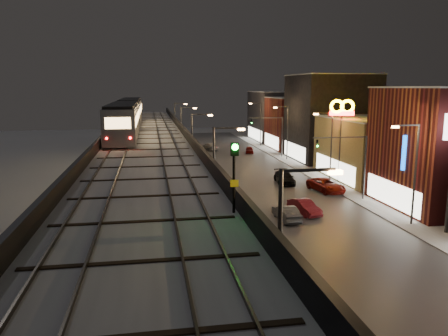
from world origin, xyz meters
TOP-DOWN VIEW (x-y plane):
  - ground at (0.00, 0.00)m, footprint 220.00×220.00m
  - road_surface at (7.50, 35.00)m, footprint 17.00×120.00m
  - sidewalk_right at (17.50, 35.00)m, footprint 4.00×120.00m
  - under_viaduct_pavement at (-6.00, 35.00)m, footprint 11.00×120.00m
  - elevated_viaduct at (-6.00, 31.84)m, footprint 9.00×100.00m
  - viaduct_trackbed at (-6.01, 31.97)m, footprint 8.40×100.00m
  - viaduct_parapet_streetside at (-1.65, 32.00)m, footprint 0.30×100.00m
  - viaduct_parapet_far at (-10.35, 32.00)m, footprint 0.30×100.00m
  - building_c at (23.99, 32.00)m, footprint 12.20×15.20m
  - building_d at (23.99, 48.00)m, footprint 12.20×13.20m
  - building_e at (23.99, 62.00)m, footprint 12.20×12.20m
  - building_f at (23.99, 76.00)m, footprint 12.20×16.20m
  - streetlight_left_0 at (-0.43, -5.00)m, footprint 2.57×0.28m
  - streetlight_left_1 at (-0.43, 13.00)m, footprint 2.57×0.28m
  - streetlight_right_1 at (16.73, 13.00)m, footprint 2.56×0.28m
  - streetlight_left_2 at (-0.43, 31.00)m, footprint 2.57×0.28m
  - streetlight_right_2 at (16.73, 31.00)m, footprint 2.56×0.28m
  - streetlight_left_3 at (-0.43, 49.00)m, footprint 2.57×0.28m
  - streetlight_right_3 at (16.73, 49.00)m, footprint 2.56×0.28m
  - streetlight_left_4 at (-0.43, 67.00)m, footprint 2.57×0.28m
  - streetlight_right_4 at (16.73, 67.00)m, footprint 2.56×0.28m
  - traffic_light_rig_a at (15.84, 22.00)m, footprint 6.10×0.34m
  - traffic_light_rig_b at (15.84, 52.00)m, footprint 6.10×0.34m
  - subway_train at (-8.50, 38.84)m, footprint 3.12×38.43m
  - rail_signal at (-2.10, -2.72)m, footprint 0.36×0.44m
  - car_taxi at (1.84, 0.11)m, footprint 1.87×3.89m
  - car_near_white at (6.42, 16.12)m, footprint 1.69×4.29m
  - car_mid_silver at (0.97, 46.10)m, footprint 3.56×5.28m
  - car_mid_dark at (5.65, 62.34)m, footprint 3.51×5.36m
  - car_onc_silver at (8.75, 17.71)m, footprint 2.36×4.46m
  - car_onc_dark at (14.48, 26.16)m, footprint 3.50×5.85m
  - car_onc_white at (10.98, 31.18)m, footprint 2.65×5.36m
  - car_onc_red at (12.45, 57.27)m, footprint 2.21×3.83m
  - sign_mcdonalds at (18.00, 30.54)m, footprint 3.15×0.78m
  - sign_carwash at (18.50, 16.29)m, footprint 1.47×0.35m

SIDE VIEW (x-z plane):
  - ground at x=0.00m, z-range 0.00..0.00m
  - road_surface at x=7.50m, z-range 0.00..0.06m
  - under_viaduct_pavement at x=-6.00m, z-range 0.00..0.06m
  - sidewalk_right at x=17.50m, z-range 0.00..0.14m
  - car_onc_red at x=12.45m, z-range 0.00..1.23m
  - car_taxi at x=1.84m, z-range 0.00..1.28m
  - car_mid_silver at x=0.97m, z-range 0.00..1.34m
  - car_near_white at x=6.42m, z-range 0.00..1.39m
  - car_onc_silver at x=8.75m, z-range 0.00..1.40m
  - car_mid_dark at x=5.65m, z-range 0.00..1.44m
  - car_onc_white at x=10.98m, z-range 0.00..1.50m
  - car_onc_dark at x=14.48m, z-range 0.00..1.52m
  - building_c at x=23.99m, z-range 0.00..8.16m
  - traffic_light_rig_a at x=15.84m, z-range 1.00..8.00m
  - traffic_light_rig_b at x=15.84m, z-range 1.00..8.00m
  - building_e at x=23.99m, z-range 0.00..10.16m
  - streetlight_left_0 at x=-0.43m, z-range 0.74..9.74m
  - streetlight_left_1 at x=-0.43m, z-range 0.74..9.74m
  - streetlight_right_1 at x=16.73m, z-range 0.74..9.74m
  - streetlight_left_2 at x=-0.43m, z-range 0.74..9.74m
  - streetlight_right_2 at x=16.73m, z-range 0.74..9.74m
  - streetlight_left_3 at x=-0.43m, z-range 0.74..9.74m
  - streetlight_right_3 at x=16.73m, z-range 0.74..9.74m
  - streetlight_left_4 at x=-0.43m, z-range 0.74..9.74m
  - streetlight_right_4 at x=16.73m, z-range 0.74..9.74m
  - sign_carwash at x=18.50m, z-range 1.52..9.17m
  - building_f at x=23.99m, z-range 0.00..11.16m
  - elevated_viaduct at x=-6.00m, z-range 2.47..8.77m
  - viaduct_trackbed at x=-6.01m, z-range 6.23..6.55m
  - viaduct_parapet_streetside at x=-1.65m, z-range 6.30..7.40m
  - viaduct_parapet_far at x=-10.35m, z-range 6.30..7.40m
  - building_d at x=23.99m, z-range 0.00..14.16m
  - subway_train at x=-8.50m, z-range 6.61..10.34m
  - sign_mcdonalds at x=18.00m, z-range 3.40..14.00m
  - rail_signal at x=-2.10m, z-range 7.28..10.41m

